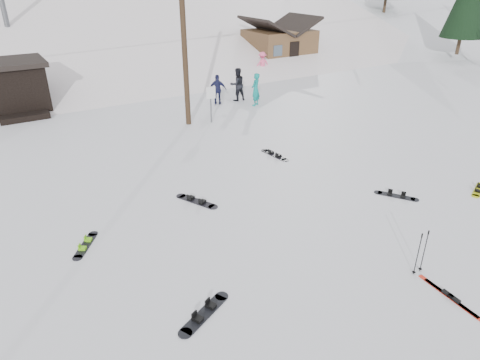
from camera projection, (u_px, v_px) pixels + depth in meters
ground at (368, 301)px, 10.15m from camera, size 200.00×200.00×0.00m
ski_slope at (48, 127)px, 57.43m from camera, size 60.00×85.24×65.97m
ridge_right at (295, 90)px, 71.07m from camera, size 45.66×93.98×54.59m
treeline_right at (324, 26)px, 59.16m from camera, size 20.00×60.00×10.00m
treeline_crest at (3, 14)px, 75.77m from camera, size 50.00×6.00×10.00m
utility_pole at (183, 27)px, 19.70m from camera, size 2.00×0.26×9.00m
trail_sign at (211, 98)px, 21.41m from camera, size 0.50×0.09×1.85m
lift_hut at (15, 86)px, 23.17m from camera, size 3.40×4.10×2.75m
cabin at (279, 46)px, 34.87m from camera, size 5.39×4.40×3.77m
hero_skis at (451, 297)px, 10.21m from camera, size 0.27×1.87×0.10m
ski_poles at (421, 252)px, 10.82m from camera, size 0.34×0.09×1.24m
board_scatter_a at (204, 313)px, 9.73m from camera, size 1.56×0.91×0.12m
board_scatter_b at (197, 201)px, 14.46m from camera, size 0.90×1.57×0.12m
board_scatter_c at (86, 245)px, 12.15m from camera, size 0.95×1.24×0.10m
board_scatter_d at (396, 196)px, 14.80m from camera, size 0.94×1.30×0.11m
board_scatter_e at (479, 190)px, 15.21m from camera, size 1.33×0.71×0.10m
board_scatter_f at (275, 155)px, 18.06m from camera, size 0.43×1.60×0.11m
skier_teal at (256, 90)px, 24.33m from camera, size 0.81×0.73×1.85m
skier_dark at (237, 84)px, 25.24m from camera, size 0.97×0.78×1.92m
skier_pink at (262, 64)px, 31.48m from camera, size 1.10×0.66×1.67m
skier_navy at (218, 90)px, 24.60m from camera, size 1.07×0.87×1.70m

